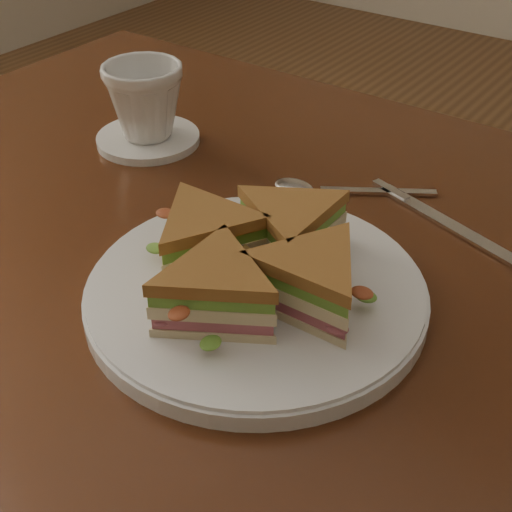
# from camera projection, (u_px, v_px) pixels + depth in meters

# --- Properties ---
(table) EXTENTS (1.20, 0.80, 0.75)m
(table) POSITION_uv_depth(u_px,v_px,m) (272.00, 322.00, 0.77)
(table) COLOR #32170B
(table) RESTS_ON ground
(plate) EXTENTS (0.31, 0.31, 0.02)m
(plate) POSITION_uv_depth(u_px,v_px,m) (256.00, 294.00, 0.64)
(plate) COLOR white
(plate) RESTS_ON table
(sandwich_wedges) EXTENTS (0.23, 0.23, 0.06)m
(sandwich_wedges) POSITION_uv_depth(u_px,v_px,m) (256.00, 261.00, 0.62)
(sandwich_wedges) COLOR beige
(sandwich_wedges) RESTS_ON plate
(crisps_mound) EXTENTS (0.09, 0.09, 0.05)m
(crisps_mound) POSITION_uv_depth(u_px,v_px,m) (256.00, 264.00, 0.62)
(crisps_mound) COLOR #CA6819
(crisps_mound) RESTS_ON plate
(spoon) EXTENTS (0.16, 0.11, 0.01)m
(spoon) POSITION_uv_depth(u_px,v_px,m) (314.00, 189.00, 0.80)
(spoon) COLOR silver
(spoon) RESTS_ON table
(knife) EXTENTS (0.21, 0.08, 0.00)m
(knife) POSITION_uv_depth(u_px,v_px,m) (442.00, 221.00, 0.75)
(knife) COLOR silver
(knife) RESTS_ON table
(saucer) EXTENTS (0.13, 0.13, 0.01)m
(saucer) POSITION_uv_depth(u_px,v_px,m) (148.00, 139.00, 0.90)
(saucer) COLOR white
(saucer) RESTS_ON table
(coffee_cup) EXTENTS (0.12, 0.12, 0.09)m
(coffee_cup) POSITION_uv_depth(u_px,v_px,m) (145.00, 101.00, 0.87)
(coffee_cup) COLOR white
(coffee_cup) RESTS_ON saucer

